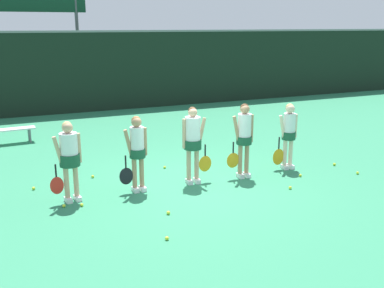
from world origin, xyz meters
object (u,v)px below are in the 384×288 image
Objects in this scene: player_4 at (289,131)px; tennis_ball_10 at (334,164)px; scoreboard at (30,4)px; tennis_ball_2 at (168,213)px; player_2 at (193,139)px; tennis_ball_5 at (64,206)px; tennis_ball_0 at (165,167)px; bench_courtside at (0,132)px; tennis_ball_9 at (167,238)px; tennis_ball_1 at (300,175)px; tennis_ball_7 at (82,205)px; player_0 at (69,155)px; player_1 at (137,148)px; player_3 at (244,134)px; tennis_ball_3 at (93,176)px; tennis_ball_6 at (358,173)px; tennis_ball_4 at (34,188)px; tennis_ball_8 at (290,188)px.

player_4 reaches higher than tennis_ball_10.
tennis_ball_2 is (1.06, -12.84, -4.22)m from scoreboard.
player_2 reaches higher than tennis_ball_5.
player_2 is (2.18, -11.43, -3.24)m from scoreboard.
player_4 reaches higher than tennis_ball_0.
bench_courtside is (-1.65, -6.12, -3.87)m from scoreboard.
player_2 is at bearing -79.59° from tennis_ball_0.
scoreboard is 14.44m from tennis_ball_9.
tennis_ball_7 is (-4.99, 0.27, 0.00)m from tennis_ball_1.
player_0 reaches higher than tennis_ball_10.
tennis_ball_9 is at bearing -73.77° from player_0.
player_3 is at bearing -3.02° from player_1.
player_3 is at bearing -22.46° from tennis_ball_3.
tennis_ball_6 is at bearing -21.35° from tennis_ball_3.
player_1 is 1.69m from tennis_ball_3.
tennis_ball_10 is at bearing -12.02° from player_0.
tennis_ball_4 is at bearing -96.16° from scoreboard.
tennis_ball_2 is (0.14, -1.42, -0.91)m from player_1.
tennis_ball_4 is at bearing 156.68° from tennis_ball_8.
bench_courtside is 5.69m from tennis_ball_5.
scoreboard is at bearing 118.08° from player_4.
player_0 reaches higher than tennis_ball_4.
tennis_ball_1 is at bearing -22.84° from tennis_ball_3.
tennis_ball_6 is at bearing -16.24° from tennis_ball_1.
bench_courtside is 27.89× the size of tennis_ball_4.
scoreboard reaches higher than tennis_ball_9.
scoreboard is at bearing 111.02° from tennis_ball_1.
tennis_ball_1 is 1.36m from tennis_ball_10.
player_4 is 24.30× the size of tennis_ball_7.
player_1 is 1.60m from tennis_ball_7.
tennis_ball_8 reaches higher than tennis_ball_9.
tennis_ball_9 is at bearing -143.88° from player_4.
player_4 is (5.19, 0.02, -0.02)m from player_0.
tennis_ball_1 is 4.82m from tennis_ball_3.
tennis_ball_2 is at bearing -84.81° from player_1.
player_1 reaches higher than tennis_ball_10.
player_1 is 1.85m from tennis_ball_5.
tennis_ball_2 is (-2.35, -1.32, -0.98)m from player_3.
tennis_ball_0 is at bearing 48.43° from player_1.
tennis_ball_9 is at bearing -62.88° from tennis_ball_7.
tennis_ball_0 is 0.97× the size of tennis_ball_6.
scoreboard is 11.90m from player_0.
player_2 is at bearing 145.06° from tennis_ball_8.
tennis_ball_4 reaches higher than tennis_ball_6.
tennis_ball_5 is at bearing 168.47° from tennis_ball_8.
tennis_ball_6 is 1.00× the size of tennis_ball_7.
player_2 is 26.13× the size of tennis_ball_1.
tennis_ball_1 is (6.29, -5.95, -0.36)m from bench_courtside.
player_3 reaches higher than tennis_ball_3.
player_4 reaches higher than tennis_ball_4.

